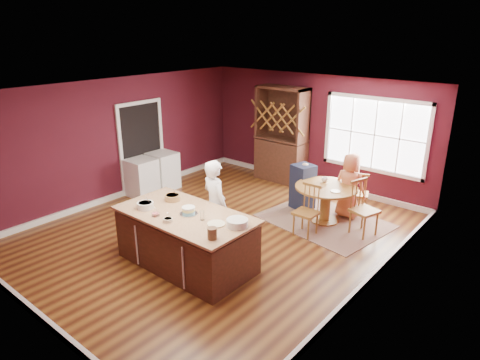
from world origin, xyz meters
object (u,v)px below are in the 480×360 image
at_px(chair_east, 365,208).
at_px(chair_south, 306,211).
at_px(toddler, 304,171).
at_px(kitchen_island, 186,240).
at_px(seated_woman, 350,186).
at_px(dining_table, 326,197).
at_px(layer_cake, 189,211).
at_px(high_chair, 303,186).
at_px(washer, 142,178).
at_px(baker, 215,205).
at_px(hutch, 281,135).
at_px(dryer, 163,171).
at_px(chair_north, 359,192).

relative_size(chair_east, chair_south, 1.08).
bearing_deg(toddler, chair_south, -55.62).
xyz_separation_m(kitchen_island, seated_woman, (1.18, 3.45, 0.24)).
bearing_deg(dining_table, layer_cake, -106.44).
distance_m(chair_east, high_chair, 1.60).
height_order(seated_woman, washer, seated_woman).
bearing_deg(high_chair, seated_woman, 28.47).
relative_size(kitchen_island, baker, 1.42).
relative_size(toddler, hutch, 0.11).
distance_m(hutch, dryer, 3.05).
bearing_deg(dryer, chair_north, 20.86).
bearing_deg(chair_south, toddler, 123.67).
relative_size(dining_table, chair_south, 1.25).
relative_size(layer_cake, hutch, 0.12).
distance_m(baker, high_chair, 2.51).
bearing_deg(seated_woman, hutch, -22.59).
height_order(dining_table, washer, washer).
relative_size(chair_south, chair_north, 1.04).
height_order(hutch, dryer, hutch).
bearing_deg(chair_east, high_chair, 94.59).
bearing_deg(dining_table, baker, -113.71).
bearing_deg(layer_cake, toddler, 88.04).
bearing_deg(dining_table, chair_east, -4.04).
height_order(chair_north, toddler, chair_north).
bearing_deg(dining_table, washer, -159.62).
xyz_separation_m(baker, chair_east, (1.82, 2.14, -0.28)).
height_order(layer_cake, dryer, layer_cake).
bearing_deg(dining_table, hutch, 145.18).
bearing_deg(washer, chair_east, 16.35).
distance_m(chair_east, seated_woman, 0.84).
distance_m(toddler, washer, 3.71).
xyz_separation_m(layer_cake, high_chair, (0.15, 3.20, -0.47)).
relative_size(kitchen_island, washer, 2.63).
xyz_separation_m(chair_east, dryer, (-4.82, -0.77, -0.09)).
xyz_separation_m(kitchen_island, chair_south, (0.94, 2.17, 0.06)).
height_order(kitchen_island, layer_cake, layer_cake).
bearing_deg(dining_table, seated_woman, 63.69).
xyz_separation_m(baker, washer, (-3.00, 0.72, -0.37)).
bearing_deg(washer, layer_cake, -25.03).
bearing_deg(chair_north, baker, 45.68).
distance_m(washer, dryer, 0.64).
height_order(high_chair, dryer, high_chair).
height_order(baker, layer_cake, baker).
bearing_deg(chair_south, seated_woman, 78.78).
xyz_separation_m(chair_north, seated_woman, (-0.08, -0.29, 0.20)).
distance_m(baker, layer_cake, 0.75).
height_order(chair_south, seated_woman, seated_woman).
height_order(chair_south, chair_north, chair_south).
distance_m(kitchen_island, chair_south, 2.37).
bearing_deg(toddler, hutch, 140.58).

